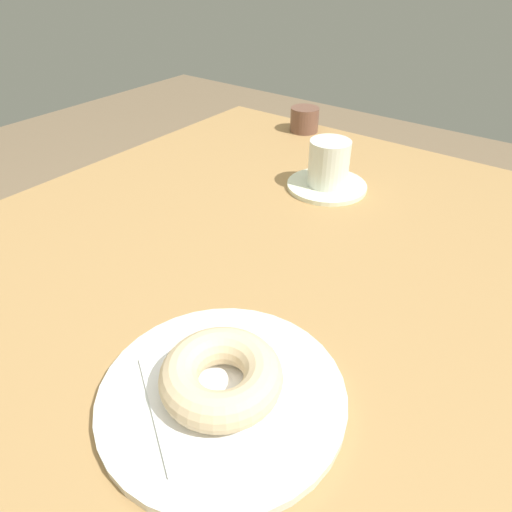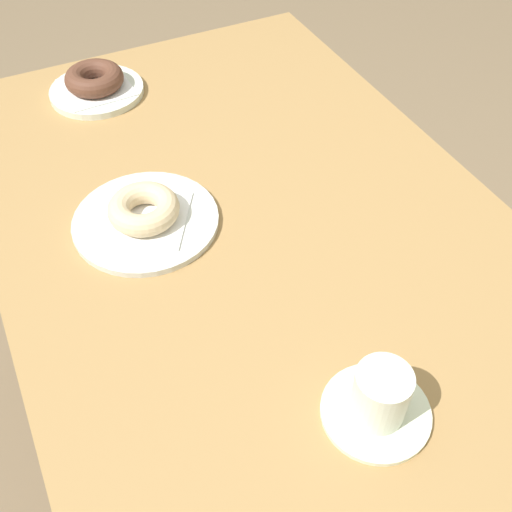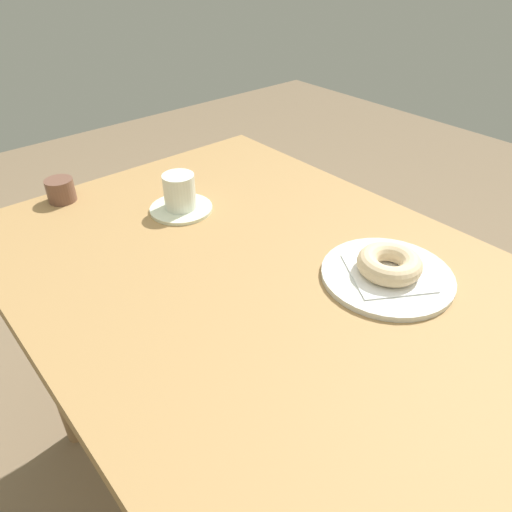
{
  "view_description": "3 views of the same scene",
  "coord_description": "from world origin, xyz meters",
  "px_view_note": "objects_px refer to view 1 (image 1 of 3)",
  "views": [
    {
      "loc": [
        -0.29,
        -0.35,
        1.13
      ],
      "look_at": [
        0.09,
        -0.06,
        0.79
      ],
      "focal_mm": 32.47,
      "sensor_mm": 36.0,
      "label": 1
    },
    {
      "loc": [
        0.65,
        -0.31,
        1.46
      ],
      "look_at": [
        0.08,
        -0.04,
        0.78
      ],
      "focal_mm": 43.41,
      "sensor_mm": 36.0,
      "label": 2
    },
    {
      "loc": [
        -0.46,
        0.47,
        1.29
      ],
      "look_at": [
        0.09,
        0.01,
        0.79
      ],
      "focal_mm": 33.77,
      "sensor_mm": 36.0,
      "label": 3
    }
  ],
  "objects_px": {
    "plate_sugar_ring": "(222,395)",
    "sugar_jar": "(304,120)",
    "donut_sugar_ring": "(221,376)",
    "coffee_cup": "(328,169)"
  },
  "relations": [
    {
      "from": "sugar_jar",
      "to": "donut_sugar_ring",
      "type": "bearing_deg",
      "value": -153.86
    },
    {
      "from": "plate_sugar_ring",
      "to": "coffee_cup",
      "type": "height_order",
      "value": "coffee_cup"
    },
    {
      "from": "sugar_jar",
      "to": "coffee_cup",
      "type": "bearing_deg",
      "value": -139.77
    },
    {
      "from": "plate_sugar_ring",
      "to": "sugar_jar",
      "type": "distance_m",
      "value": 0.75
    },
    {
      "from": "plate_sugar_ring",
      "to": "coffee_cup",
      "type": "distance_m",
      "value": 0.48
    },
    {
      "from": "coffee_cup",
      "to": "sugar_jar",
      "type": "height_order",
      "value": "coffee_cup"
    },
    {
      "from": "coffee_cup",
      "to": "sugar_jar",
      "type": "distance_m",
      "value": 0.28
    },
    {
      "from": "coffee_cup",
      "to": "sugar_jar",
      "type": "relative_size",
      "value": 2.21
    },
    {
      "from": "donut_sugar_ring",
      "to": "coffee_cup",
      "type": "distance_m",
      "value": 0.48
    },
    {
      "from": "donut_sugar_ring",
      "to": "sugar_jar",
      "type": "distance_m",
      "value": 0.75
    }
  ]
}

